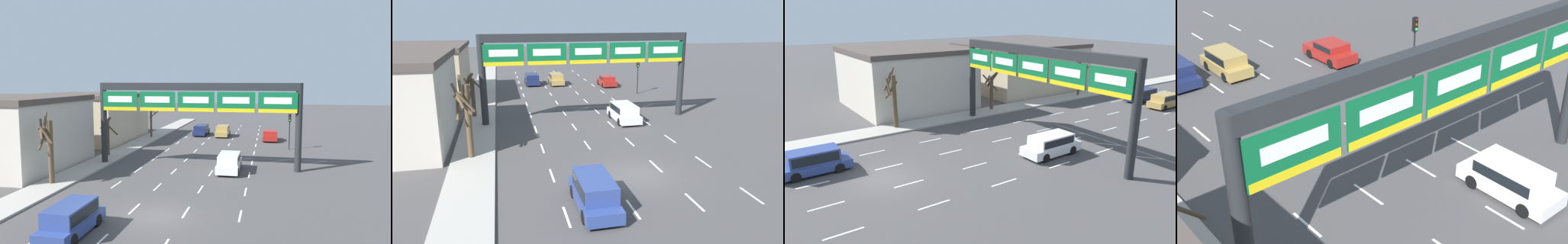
{
  "view_description": "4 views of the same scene",
  "coord_description": "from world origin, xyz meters",
  "views": [
    {
      "loc": [
        6.52,
        -20.9,
        8.02
      ],
      "look_at": [
        -0.12,
        13.09,
        4.21
      ],
      "focal_mm": 35.0,
      "sensor_mm": 36.0,
      "label": 1
    },
    {
      "loc": [
        -7.63,
        -19.91,
        9.07
      ],
      "look_at": [
        -2.35,
        2.81,
        2.67
      ],
      "focal_mm": 35.0,
      "sensor_mm": 36.0,
      "label": 2
    },
    {
      "loc": [
        22.1,
        -7.89,
        10.49
      ],
      "look_at": [
        1.16,
        6.8,
        2.96
      ],
      "focal_mm": 35.0,
      "sensor_mm": 36.0,
      "label": 3
    },
    {
      "loc": [
        -14.41,
        0.72,
        14.4
      ],
      "look_at": [
        -0.56,
        16.98,
        2.9
      ],
      "focal_mm": 50.0,
      "sensor_mm": 36.0,
      "label": 4
    }
  ],
  "objects": [
    {
      "name": "sign_gantry",
      "position": [
        -0.0,
        12.97,
        5.98
      ],
      "size": [
        18.69,
        0.7,
        7.78
      ],
      "color": "#232628",
      "rests_on": "ground_plane"
    },
    {
      "name": "traffic_light_near_gantry",
      "position": [
        8.84,
        23.9,
        3.0
      ],
      "size": [
        0.3,
        0.35,
        4.17
      ],
      "color": "black",
      "rests_on": "ground_plane"
    },
    {
      "name": "lane_dashes",
      "position": [
        -0.0,
        13.5,
        0.0
      ],
      "size": [
        10.02,
        67.0,
        0.01
      ],
      "color": "white",
      "rests_on": "ground_plane"
    },
    {
      "name": "car_red",
      "position": [
        6.68,
        30.05,
        0.75
      ],
      "size": [
        1.89,
        4.12,
        1.4
      ],
      "color": "maroon",
      "rests_on": "ground_plane"
    },
    {
      "name": "suv_gold",
      "position": [
        0.04,
        32.73,
        0.88
      ],
      "size": [
        1.81,
        4.28,
        1.57
      ],
      "color": "#A88947",
      "rests_on": "ground_plane"
    },
    {
      "name": "suv_white",
      "position": [
        3.14,
        11.91,
        0.89
      ],
      "size": [
        1.92,
        4.64,
        1.59
      ],
      "color": "silver",
      "rests_on": "ground_plane"
    }
  ]
}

